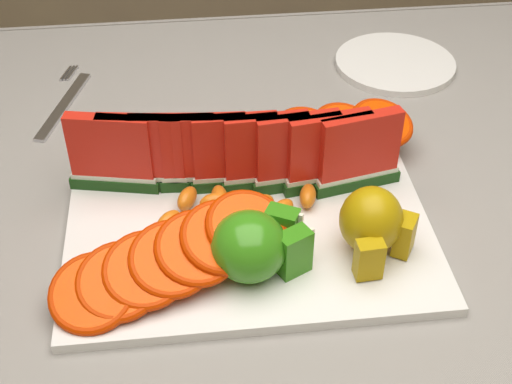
% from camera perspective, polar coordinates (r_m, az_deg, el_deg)
% --- Properties ---
extents(table, '(1.40, 0.90, 0.75)m').
position_cam_1_polar(table, '(0.88, -2.35, -7.42)').
color(table, '#4E2C20').
rests_on(table, ground).
extents(tablecloth, '(1.53, 1.03, 0.20)m').
position_cam_1_polar(tablecloth, '(0.84, -2.47, -4.52)').
color(tablecloth, slate).
rests_on(tablecloth, table).
extents(platter, '(0.40, 0.30, 0.01)m').
position_cam_1_polar(platter, '(0.79, -0.60, -2.74)').
color(platter, silver).
rests_on(platter, tablecloth).
extents(apple_cluster, '(0.11, 0.09, 0.07)m').
position_cam_1_polar(apple_cluster, '(0.72, -0.02, -4.30)').
color(apple_cluster, '#268B16').
rests_on(apple_cluster, platter).
extents(pear_cluster, '(0.09, 0.09, 0.07)m').
position_cam_1_polar(pear_cluster, '(0.74, 9.34, -2.48)').
color(pear_cluster, '#A26604').
rests_on(pear_cluster, platter).
extents(side_plate, '(0.20, 0.20, 0.01)m').
position_cam_1_polar(side_plate, '(1.11, 11.06, 10.08)').
color(side_plate, silver).
rests_on(side_plate, tablecloth).
extents(fork, '(0.06, 0.19, 0.00)m').
position_cam_1_polar(fork, '(1.04, -15.09, 6.94)').
color(fork, silver).
rests_on(fork, tablecloth).
extents(watermelon_row, '(0.39, 0.07, 0.10)m').
position_cam_1_polar(watermelon_row, '(0.81, -1.67, 3.04)').
color(watermelon_row, '#103A0C').
rests_on(watermelon_row, platter).
extents(orange_fan_front, '(0.27, 0.16, 0.07)m').
position_cam_1_polar(orange_fan_front, '(0.71, -6.76, -5.33)').
color(orange_fan_front, '#E55219').
rests_on(orange_fan_front, platter).
extents(orange_fan_back, '(0.38, 0.11, 0.05)m').
position_cam_1_polar(orange_fan_back, '(0.88, 0.87, 4.48)').
color(orange_fan_back, '#E55219').
rests_on(orange_fan_back, platter).
extents(tangerine_segments, '(0.19, 0.08, 0.02)m').
position_cam_1_polar(tangerine_segments, '(0.80, -1.64, -0.97)').
color(tangerine_segments, '#FE5300').
rests_on(tangerine_segments, platter).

